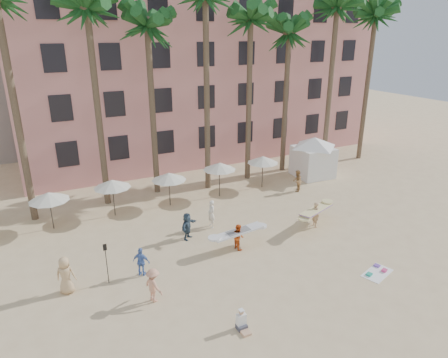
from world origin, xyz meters
TOP-DOWN VIEW (x-y plane):
  - ground at (0.00, 0.00)m, footprint 120.00×120.00m
  - pink_hotel at (7.00, 26.00)m, footprint 35.00×14.00m
  - palm_row at (0.51, 15.00)m, footprint 44.40×5.40m
  - umbrella_row at (-3.00, 12.50)m, footprint 22.50×2.70m
  - cabana at (12.38, 12.89)m, footprint 4.79×4.79m
  - beach_towel at (5.79, -0.79)m, footprint 2.02×1.50m
  - carrier_yellow at (6.31, 4.98)m, footprint 3.36×2.08m
  - carrier_white at (0.44, 4.77)m, footprint 3.14×0.83m
  - beachgoers at (-2.22, 6.15)m, footprint 19.06×9.38m
  - paddle at (-7.08, 4.73)m, footprint 0.18×0.04m
  - seated_man at (-2.71, -1.28)m, footprint 0.42×0.74m

SIDE VIEW (x-z plane):
  - ground at x=0.00m, z-range 0.00..0.00m
  - beach_towel at x=5.79m, z-range -0.04..0.10m
  - seated_man at x=-2.71m, z-range -0.15..0.81m
  - carrier_white at x=0.44m, z-range 0.08..1.63m
  - beachgoers at x=-2.22m, z-range -0.08..1.85m
  - carrier_yellow at x=6.31m, z-range 0.13..1.83m
  - paddle at x=-7.08m, z-range 0.30..2.52m
  - cabana at x=12.38m, z-range 0.32..3.82m
  - umbrella_row at x=-3.00m, z-range 0.97..3.69m
  - pink_hotel at x=7.00m, z-range 0.00..16.00m
  - palm_row at x=0.51m, z-range 4.82..21.12m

